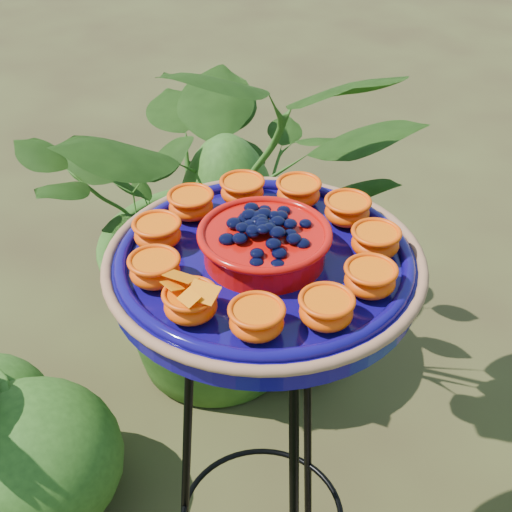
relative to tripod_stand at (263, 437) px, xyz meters
name	(u,v)px	position (x,y,z in m)	size (l,w,h in m)	color
tripod_stand	(263,437)	(0.00, 0.00, 0.00)	(0.35, 0.35, 0.84)	black
feeder_dish	(264,259)	(0.00, 0.00, 0.37)	(0.48, 0.48, 0.10)	#0D0756
shrub_back_left	(228,210)	(-0.60, 0.44, -0.01)	(0.89, 0.78, 0.99)	#214412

